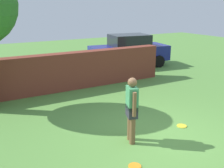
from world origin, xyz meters
name	(u,v)px	position (x,y,z in m)	size (l,w,h in m)	color
ground_plane	(160,138)	(0.00, 0.00, 0.00)	(40.00, 40.00, 0.00)	#568C3D
brick_wall	(44,74)	(-1.50, 4.97, 0.73)	(10.17, 0.50, 1.46)	brown
person	(132,107)	(-0.75, 0.21, 0.90)	(0.32, 0.52, 1.62)	brown
car	(129,50)	(3.81, 7.29, 0.86)	(4.40, 2.37, 1.72)	navy
frisbee_yellow	(182,126)	(0.94, 0.22, 0.01)	(0.27, 0.27, 0.02)	yellow
frisbee_orange	(135,166)	(-1.27, -0.72, 0.01)	(0.27, 0.27, 0.02)	orange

